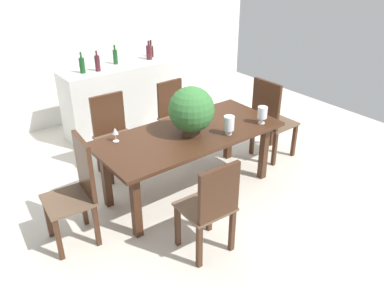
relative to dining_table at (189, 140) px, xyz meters
name	(u,v)px	position (x,y,z in m)	size (l,w,h in m)	color
ground_plane	(185,187)	(0.00, 0.09, -0.64)	(7.04, 7.04, 0.00)	silver
back_wall	(79,34)	(0.00, 2.69, 0.66)	(6.40, 0.10, 2.60)	white
dining_table	(189,140)	(0.00, 0.00, 0.00)	(2.00, 0.90, 0.74)	#422616
chair_near_left	(212,205)	(-0.45, -0.92, -0.11)	(0.46, 0.43, 0.95)	#422616
chair_far_right	(175,113)	(0.45, 0.91, -0.12)	(0.42, 0.42, 0.95)	#422616
chair_foot_end	(270,117)	(1.26, 0.00, -0.07)	(0.47, 0.46, 1.06)	#422616
chair_head_end	(77,187)	(-1.28, -0.01, -0.08)	(0.46, 0.47, 1.04)	#422616
chair_far_left	(113,130)	(-0.45, 0.92, -0.11)	(0.46, 0.43, 0.96)	#422616
flower_centerpiece	(192,110)	(0.00, -0.04, 0.36)	(0.48, 0.48, 0.51)	#4C3828
crystal_vase_left	(188,110)	(0.19, 0.27, 0.21)	(0.10, 0.10, 0.18)	silver
crystal_vase_center_near	(262,113)	(0.78, -0.30, 0.21)	(0.11, 0.11, 0.20)	silver
crystal_vase_right	(229,124)	(0.30, -0.28, 0.21)	(0.11, 0.11, 0.20)	silver
wine_glass	(115,132)	(-0.71, 0.29, 0.20)	(0.06, 0.06, 0.15)	silver
kitchen_counter	(119,99)	(0.16, 1.89, -0.15)	(1.58, 0.52, 0.98)	silver
wine_bottle_amber	(115,57)	(0.20, 1.98, 0.45)	(0.06, 0.06, 0.27)	#194C1E
wine_bottle_clear	(151,51)	(0.80, 2.00, 0.43)	(0.07, 0.07, 0.25)	black
wine_bottle_tall	(82,65)	(-0.34, 1.87, 0.44)	(0.07, 0.07, 0.27)	#194C1E
wine_bottle_dark	(97,63)	(-0.14, 1.83, 0.45)	(0.07, 0.07, 0.27)	#511E28
wine_bottle_green	(149,52)	(0.70, 1.90, 0.45)	(0.08, 0.08, 0.27)	#511E28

